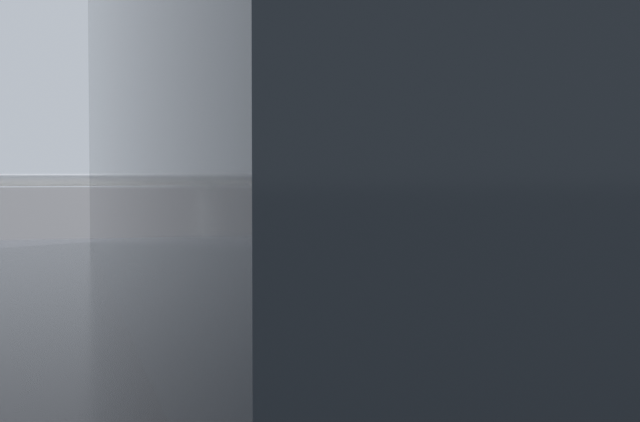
{
  "coord_description": "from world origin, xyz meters",
  "views": [
    {
      "loc": [
        -0.38,
        -2.28,
        1.25
      ],
      "look_at": [
        0.26,
        0.35,
        1.14
      ],
      "focal_mm": 56.19,
      "sensor_mm": 36.0,
      "label": 1
    }
  ],
  "objects": [
    {
      "name": "parking_meter",
      "position": [
        -0.1,
        0.38,
        1.25
      ],
      "size": [
        0.16,
        0.17,
        1.55
      ],
      "rotation": [
        0.0,
        0.0,
        3.04
      ],
      "color": "slate",
      "rests_on": "sidewalk_curb"
    },
    {
      "name": "pedestrian_at_meter",
      "position": [
        0.49,
        0.6,
        1.06
      ],
      "size": [
        0.56,
        0.71,
        1.6
      ],
      "rotation": [
        0.0,
        0.0,
        -2.7
      ],
      "color": "brown",
      "rests_on": "sidewalk_curb"
    },
    {
      "name": "background_railing",
      "position": [
        -0.0,
        2.81,
        0.93
      ],
      "size": [
        24.06,
        0.06,
        1.08
      ],
      "color": "gray",
      "rests_on": "sidewalk_curb"
    }
  ]
}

